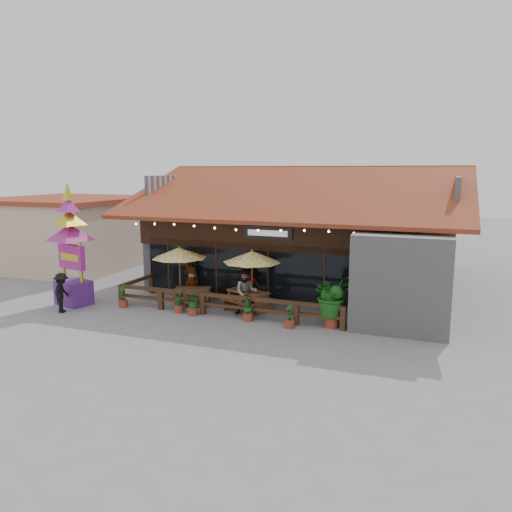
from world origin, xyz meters
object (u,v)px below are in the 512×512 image
at_px(thai_sign_tower, 70,236).
at_px(pedestrian, 62,293).
at_px(tropical_plant, 332,296).
at_px(umbrella_right, 252,257).
at_px(picnic_table_right, 248,297).
at_px(picnic_table_left, 193,293).
at_px(umbrella_left, 179,253).

relative_size(thai_sign_tower, pedestrian, 3.46).
bearing_deg(tropical_plant, pedestrian, -169.20).
height_order(thai_sign_tower, tropical_plant, thai_sign_tower).
bearing_deg(umbrella_right, pedestrian, -156.70).
bearing_deg(umbrella_right, picnic_table_right, -137.84).
distance_m(umbrella_right, pedestrian, 8.07).
bearing_deg(picnic_table_left, picnic_table_right, 0.21).
height_order(picnic_table_left, pedestrian, pedestrian).
bearing_deg(thai_sign_tower, picnic_table_left, 20.62).
relative_size(umbrella_left, pedestrian, 1.54).
bearing_deg(picnic_table_left, pedestrian, -146.35).
bearing_deg(pedestrian, thai_sign_tower, -2.73).
bearing_deg(pedestrian, umbrella_left, -73.08).
bearing_deg(tropical_plant, picnic_table_right, 166.16).
xyz_separation_m(umbrella_right, picnic_table_right, (-0.13, -0.12, -1.71)).
height_order(picnic_table_left, thai_sign_tower, thai_sign_tower).
distance_m(picnic_table_left, tropical_plant, 6.52).
height_order(umbrella_left, umbrella_right, umbrella_right).
bearing_deg(thai_sign_tower, umbrella_right, 14.44).
xyz_separation_m(umbrella_right, picnic_table_left, (-2.77, -0.13, -1.78)).
relative_size(picnic_table_left, picnic_table_right, 0.85).
xyz_separation_m(umbrella_right, pedestrian, (-7.29, -3.14, -1.45)).
relative_size(umbrella_right, thai_sign_tower, 0.51).
bearing_deg(picnic_table_left, umbrella_right, 2.66).
distance_m(umbrella_left, tropical_plant, 7.23).
xyz_separation_m(picnic_table_right, pedestrian, (-7.15, -3.02, 0.26)).
xyz_separation_m(thai_sign_tower, pedestrian, (0.40, -1.16, -2.22)).
bearing_deg(tropical_plant, thai_sign_tower, -175.32).
height_order(umbrella_right, picnic_table_left, umbrella_right).
height_order(umbrella_left, picnic_table_right, umbrella_left).
xyz_separation_m(umbrella_left, tropical_plant, (7.08, -1.00, -1.06)).
bearing_deg(umbrella_right, thai_sign_tower, -165.56).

